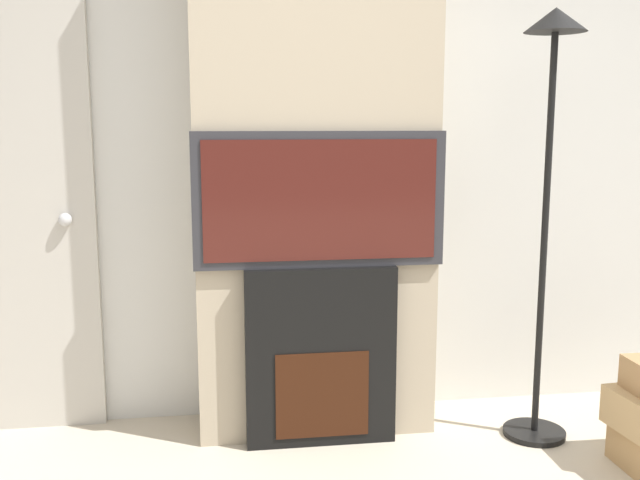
% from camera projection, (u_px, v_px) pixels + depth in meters
% --- Properties ---
extents(wall_back, '(6.00, 0.06, 2.70)m').
position_uv_depth(wall_back, '(308.00, 137.00, 3.38)').
color(wall_back, silver).
rests_on(wall_back, ground_plane).
extents(chimney_breast, '(1.07, 0.36, 2.70)m').
position_uv_depth(chimney_breast, '(314.00, 138.00, 3.18)').
color(chimney_breast, tan).
rests_on(chimney_breast, ground_plane).
extents(fireplace, '(0.66, 0.15, 0.80)m').
position_uv_depth(fireplace, '(320.00, 355.00, 3.16)').
color(fireplace, black).
rests_on(fireplace, ground_plane).
extents(television, '(1.08, 0.07, 0.58)m').
position_uv_depth(television, '(320.00, 200.00, 3.04)').
color(television, '#2D2D33').
rests_on(television, fireplace).
extents(floor_lamp, '(0.28, 0.28, 1.89)m').
position_uv_depth(floor_lamp, '(550.00, 138.00, 3.05)').
color(floor_lamp, black).
rests_on(floor_lamp, ground_plane).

